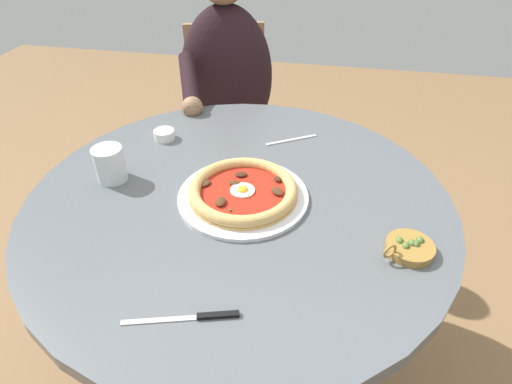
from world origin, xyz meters
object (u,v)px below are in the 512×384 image
at_px(cafe_chair_diner, 228,110).
at_px(dining_table, 240,234).
at_px(olive_pan, 409,247).
at_px(ramekin_capers, 164,134).
at_px(diner_person, 229,126).
at_px(water_glass, 110,166).
at_px(fork_utensil, 291,140).
at_px(pizza_on_plate, 243,192).
at_px(steak_knife, 198,317).

bearing_deg(cafe_chair_diner, dining_table, -163.65).
distance_m(dining_table, olive_pan, 0.43).
distance_m(ramekin_capers, diner_person, 0.57).
xyz_separation_m(ramekin_capers, diner_person, (0.51, -0.06, -0.23)).
xyz_separation_m(water_glass, fork_utensil, (0.29, -0.43, -0.04)).
xyz_separation_m(dining_table, fork_utensil, (0.29, -0.09, 0.13)).
height_order(dining_table, ramekin_capers, ramekin_capers).
relative_size(ramekin_capers, cafe_chair_diner, 0.07).
relative_size(water_glass, fork_utensil, 0.63).
distance_m(ramekin_capers, cafe_chair_diner, 0.69).
bearing_deg(cafe_chair_diner, pizza_on_plate, -163.03).
height_order(water_glass, cafe_chair_diner, cafe_chair_diner).
distance_m(pizza_on_plate, fork_utensil, 0.31).
bearing_deg(cafe_chair_diner, steak_knife, -167.84).
relative_size(water_glass, olive_pan, 0.82).
height_order(steak_knife, cafe_chair_diner, cafe_chair_diner).
xyz_separation_m(steak_knife, diner_person, (1.10, 0.23, -0.22)).
relative_size(dining_table, olive_pan, 9.38).
height_order(pizza_on_plate, ramekin_capers, pizza_on_plate).
distance_m(water_glass, olive_pan, 0.74).
height_order(olive_pan, fork_utensil, olive_pan).
height_order(pizza_on_plate, diner_person, diner_person).
relative_size(olive_pan, cafe_chair_diner, 0.13).
height_order(ramekin_capers, fork_utensil, ramekin_capers).
bearing_deg(pizza_on_plate, water_glass, 87.75).
bearing_deg(dining_table, cafe_chair_diner, 16.35).
distance_m(fork_utensil, diner_person, 0.59).
distance_m(water_glass, cafe_chair_diner, 0.91).
distance_m(dining_table, diner_person, 0.78).
distance_m(dining_table, steak_knife, 0.39).
xyz_separation_m(steak_knife, ramekin_capers, (0.59, 0.29, 0.01)).
bearing_deg(ramekin_capers, steak_knife, -153.89).
bearing_deg(steak_knife, fork_utensil, -7.35).
relative_size(pizza_on_plate, fork_utensil, 2.21).
bearing_deg(olive_pan, steak_knife, 122.45).
xyz_separation_m(dining_table, cafe_chair_diner, (0.88, 0.26, -0.08)).
bearing_deg(dining_table, water_glass, 89.05).
bearing_deg(dining_table, steak_knife, -178.43).
xyz_separation_m(fork_utensil, cafe_chair_diner, (0.58, 0.35, -0.21)).
distance_m(olive_pan, cafe_chair_diner, 1.21).
bearing_deg(ramekin_capers, fork_utensil, -80.45).
xyz_separation_m(water_glass, steak_knife, (-0.37, -0.35, -0.04)).
bearing_deg(steak_knife, cafe_chair_diner, 12.16).
xyz_separation_m(water_glass, ramekin_capers, (0.22, -0.06, -0.02)).
distance_m(ramekin_capers, olive_pan, 0.76).
height_order(fork_utensil, diner_person, diner_person).
relative_size(ramekin_capers, fork_utensil, 0.42).
xyz_separation_m(pizza_on_plate, olive_pan, (-0.11, -0.38, -0.01)).
bearing_deg(water_glass, cafe_chair_diner, -5.15).
xyz_separation_m(dining_table, steak_knife, (-0.36, -0.01, 0.13)).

